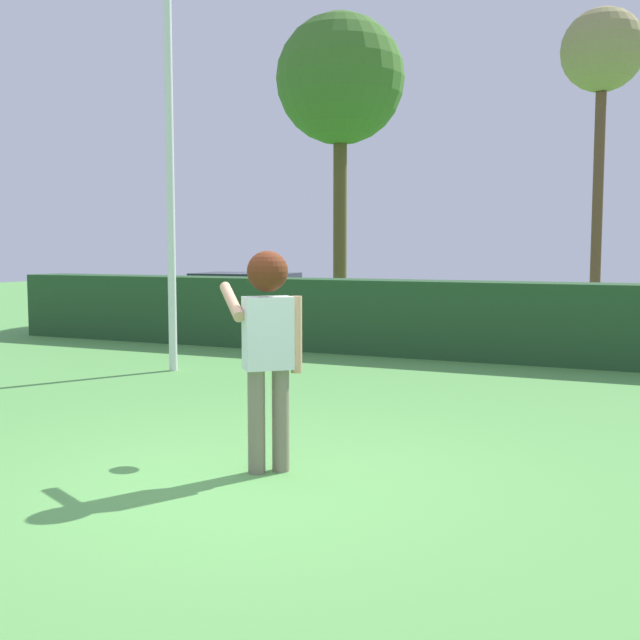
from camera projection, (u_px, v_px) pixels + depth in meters
name	position (u px, v px, depth m)	size (l,w,h in m)	color
ground_plane	(247.00, 484.00, 5.91)	(60.00, 60.00, 0.00)	#579C4B
person	(268.00, 333.00, 6.15)	(0.82, 0.52, 1.78)	#7B705E
frisbee	(257.00, 311.00, 6.95)	(0.24, 0.24, 0.06)	red
lamppost	(169.00, 108.00, 11.11)	(0.24, 0.24, 7.00)	silver
hedge_row	(474.00, 320.00, 12.64)	(18.50, 0.90, 1.27)	#254A27
parked_car_black	(246.00, 297.00, 17.78)	(4.37, 2.20, 1.25)	black
bare_elm_tree	(602.00, 57.00, 17.94)	(1.91, 1.91, 7.36)	brown
maple_tree	(340.00, 82.00, 21.18)	(3.54, 3.54, 8.21)	brown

